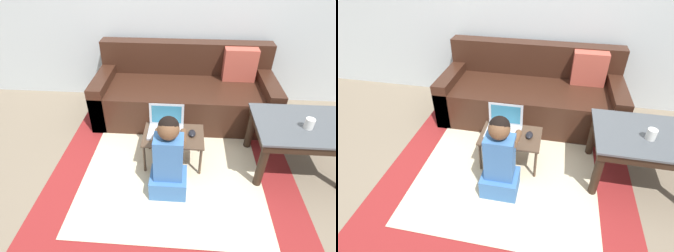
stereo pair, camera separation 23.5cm
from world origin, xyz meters
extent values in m
plane|color=#7F705B|center=(0.00, 0.00, 0.00)|extent=(16.00, 16.00, 0.00)
cube|color=maroon|center=(0.10, -0.07, 0.00)|extent=(2.19, 1.93, 0.01)
cube|color=beige|center=(0.10, -0.07, 0.01)|extent=(1.58, 1.39, 0.00)
cube|color=#381E14|center=(0.18, 0.91, 0.21)|extent=(1.97, 0.84, 0.42)
cube|color=#381E14|center=(0.18, 1.24, 0.61)|extent=(1.97, 0.19, 0.37)
cube|color=#381E14|center=(-0.72, 0.91, 0.26)|extent=(0.16, 0.84, 0.52)
cube|color=#381E14|center=(1.09, 0.91, 0.26)|extent=(0.16, 0.84, 0.52)
cube|color=#B24C3D|center=(0.79, 1.08, 0.60)|extent=(0.36, 0.14, 0.36)
cube|color=#4C5156|center=(1.21, 0.13, 0.48)|extent=(0.82, 0.62, 0.02)
cube|color=black|center=(1.21, 0.13, 0.44)|extent=(0.79, 0.59, 0.07)
cylinder|color=black|center=(0.85, -0.12, 0.24)|extent=(0.07, 0.07, 0.47)
cylinder|color=black|center=(0.85, 0.39, 0.24)|extent=(0.07, 0.07, 0.47)
cylinder|color=black|center=(1.56, 0.39, 0.24)|extent=(0.07, 0.07, 0.47)
cube|color=#4C3828|center=(0.10, 0.11, 0.31)|extent=(0.54, 0.36, 0.02)
cylinder|color=#4C3828|center=(-0.14, -0.04, 0.15)|extent=(0.02, 0.02, 0.30)
cylinder|color=#4C3828|center=(0.35, -0.04, 0.15)|extent=(0.02, 0.02, 0.30)
cylinder|color=#4C3828|center=(-0.14, 0.27, 0.15)|extent=(0.02, 0.02, 0.30)
cylinder|color=#4C3828|center=(0.35, 0.27, 0.15)|extent=(0.02, 0.02, 0.30)
cube|color=#B7BCC6|center=(0.03, 0.14, 0.33)|extent=(0.32, 0.23, 0.02)
cube|color=silver|center=(0.03, 0.11, 0.34)|extent=(0.26, 0.14, 0.00)
cube|color=#B7BCC6|center=(0.03, 0.25, 0.45)|extent=(0.32, 0.01, 0.22)
cube|color=teal|center=(0.03, 0.24, 0.45)|extent=(0.27, 0.00, 0.18)
ellipsoid|color=black|center=(0.27, 0.13, 0.34)|extent=(0.06, 0.10, 0.04)
cube|color=#3D70B2|center=(0.09, -0.25, 0.10)|extent=(0.30, 0.25, 0.19)
cube|color=#3D70B2|center=(0.09, -0.25, 0.38)|extent=(0.22, 0.16, 0.38)
sphere|color=brown|center=(0.09, -0.25, 0.66)|extent=(0.16, 0.16, 0.16)
sphere|color=black|center=(0.09, -0.24, 0.67)|extent=(0.16, 0.16, 0.16)
cylinder|color=brown|center=(-0.02, -0.12, 0.48)|extent=(0.06, 0.28, 0.14)
cylinder|color=brown|center=(0.19, -0.12, 0.48)|extent=(0.06, 0.28, 0.14)
cylinder|color=white|center=(1.21, 0.08, 0.53)|extent=(0.07, 0.07, 0.09)
camera|label=1|loc=(0.19, -1.73, 1.77)|focal=28.00mm
camera|label=2|loc=(0.42, -1.70, 1.77)|focal=28.00mm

